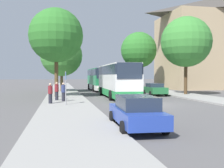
{
  "coord_description": "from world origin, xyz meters",
  "views": [
    {
      "loc": [
        -7.56,
        -20.49,
        2.4
      ],
      "look_at": [
        -0.36,
        15.31,
        1.21
      ],
      "focal_mm": 42.0,
      "sensor_mm": 36.0,
      "label": 1
    }
  ],
  "objects": [
    {
      "name": "pedestrian_walking_back",
      "position": [
        -7.23,
        2.67,
        0.97
      ],
      "size": [
        0.36,
        0.36,
        1.64
      ],
      "rotation": [
        0.0,
        0.0,
        3.53
      ],
      "color": "#23232D",
      "rests_on": "sidewalk_left"
    },
    {
      "name": "tree_right_mid",
      "position": [
        7.4,
        8.73,
        6.43
      ],
      "size": [
        6.06,
        6.06,
        9.32
      ],
      "color": "#47331E",
      "rests_on": "sidewalk_right"
    },
    {
      "name": "sidewalk_left",
      "position": [
        -7.0,
        0.0,
        0.07
      ],
      "size": [
        4.0,
        120.0,
        0.15
      ],
      "primitive_type": "cube",
      "color": "gray",
      "rests_on": "ground_plane"
    },
    {
      "name": "parked_car_right_near",
      "position": [
        3.66,
        9.2,
        0.77
      ],
      "size": [
        2.22,
        4.21,
        1.47
      ],
      "rotation": [
        0.0,
        0.0,
        3.09
      ],
      "color": "#236B38",
      "rests_on": "ground_plane"
    },
    {
      "name": "pedestrian_waiting_far",
      "position": [
        -7.81,
        3.82,
        0.97
      ],
      "size": [
        0.36,
        0.36,
        1.64
      ],
      "rotation": [
        0.0,
        0.0,
        3.76
      ],
      "color": "#23232D",
      "rests_on": "sidewalk_left"
    },
    {
      "name": "parked_car_left_curb",
      "position": [
        -4.19,
        -9.21,
        0.77
      ],
      "size": [
        2.07,
        4.73,
        1.49
      ],
      "rotation": [
        0.0,
        0.0,
        -0.04
      ],
      "color": "#233D9E",
      "rests_on": "ground_plane"
    },
    {
      "name": "tree_left_near",
      "position": [
        -7.87,
        8.01,
        6.65
      ],
      "size": [
        5.73,
        5.73,
        9.38
      ],
      "color": "#513D23",
      "rests_on": "sidewalk_left"
    },
    {
      "name": "ground_plane",
      "position": [
        0.0,
        0.0,
        0.0
      ],
      "size": [
        300.0,
        300.0,
        0.0
      ],
      "primitive_type": "plane",
      "color": "#565454",
      "rests_on": "ground"
    },
    {
      "name": "building_right_background",
      "position": [
        21.14,
        23.6,
        8.45
      ],
      "size": [
        19.92,
        11.92,
        16.91
      ],
      "color": "tan",
      "rests_on": "ground_plane"
    },
    {
      "name": "pedestrian_waiting_near",
      "position": [
        -8.29,
        1.11,
        0.97
      ],
      "size": [
        0.36,
        0.36,
        1.64
      ],
      "rotation": [
        0.0,
        0.0,
        3.05
      ],
      "color": "#23232D",
      "rests_on": "sidewalk_left"
    },
    {
      "name": "bus_middle",
      "position": [
        -1.36,
        21.06,
        1.86
      ],
      "size": [
        2.8,
        10.85,
        3.48
      ],
      "rotation": [
        0.0,
        0.0,
        -0.0
      ],
      "color": "silver",
      "rests_on": "ground_plane"
    },
    {
      "name": "bus_front",
      "position": [
        -1.41,
        7.28,
        1.9
      ],
      "size": [
        2.97,
        11.2,
        3.57
      ],
      "rotation": [
        0.0,
        0.0,
        -0.02
      ],
      "color": "#238942",
      "rests_on": "ground_plane"
    },
    {
      "name": "tree_left_far",
      "position": [
        -7.25,
        17.8,
        5.28
      ],
      "size": [
        5.97,
        5.97,
        8.12
      ],
      "color": "brown",
      "rests_on": "sidewalk_left"
    },
    {
      "name": "tree_right_near",
      "position": [
        5.92,
        23.03,
        6.79
      ],
      "size": [
        6.18,
        6.18,
        9.75
      ],
      "color": "#513D23",
      "rests_on": "sidewalk_right"
    },
    {
      "name": "bus_stop_sign",
      "position": [
        -7.09,
        -0.09,
        1.74
      ],
      "size": [
        0.08,
        0.45,
        2.56
      ],
      "color": "gray",
      "rests_on": "sidewalk_left"
    }
  ]
}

